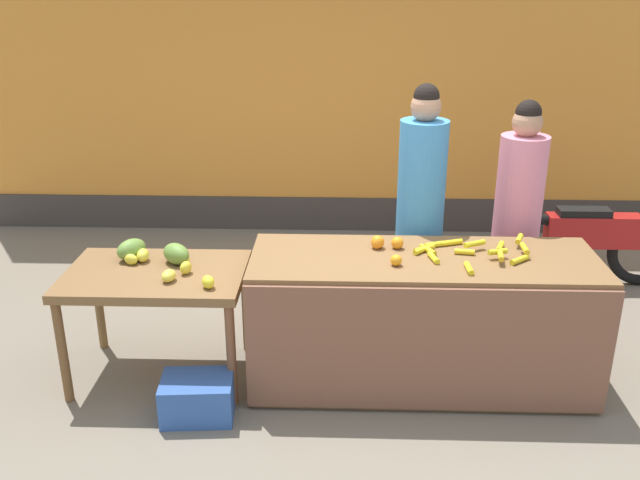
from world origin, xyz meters
name	(u,v)px	position (x,y,z in m)	size (l,w,h in m)	color
ground_plane	(346,376)	(0.00, 0.00, 0.00)	(24.00, 24.00, 0.00)	#756B5B
market_wall_back	(348,68)	(0.00, 2.99, 1.69)	(7.79, 0.23, 3.44)	orange
fruit_stall_counter	(421,321)	(0.49, -0.01, 0.45)	(2.23, 0.80, 0.90)	brown
side_table_wooden	(156,284)	(-1.26, 0.00, 0.68)	(1.17, 0.78, 0.77)	brown
banana_bunch_pile	(470,250)	(0.78, 0.06, 0.92)	(0.76, 0.57, 0.07)	gold
orange_pile	(386,246)	(0.24, 0.09, 0.94)	(0.21, 0.36, 0.09)	orange
mango_papaya_pile	(158,256)	(-1.26, 0.11, 0.83)	(0.78, 0.63, 0.14)	yellow
vendor_woman_blue_shirt	(420,215)	(0.52, 0.63, 0.96)	(0.34, 0.34, 1.90)	#33333D
vendor_woman_pink_shirt	(517,221)	(1.23, 0.70, 0.90)	(0.34, 0.34, 1.78)	#33333D
parked_motorcycle	(591,242)	(2.13, 1.58, 0.40)	(1.60, 0.18, 0.88)	black
produce_crate	(198,397)	(-0.92, -0.48, 0.13)	(0.44, 0.32, 0.26)	#3359A5
produce_sack	(291,293)	(-0.42, 0.70, 0.29)	(0.36, 0.30, 0.57)	tan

